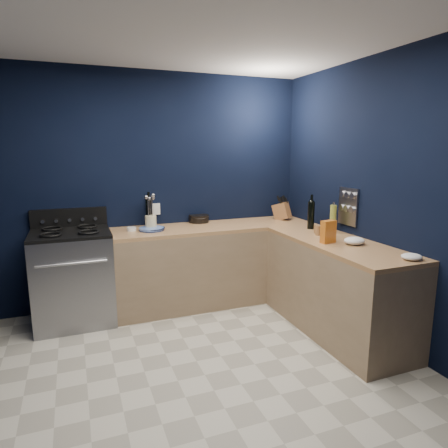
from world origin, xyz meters
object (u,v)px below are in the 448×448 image
gas_range (74,279)px  knife_block (282,211)px  crouton_bag (328,232)px  plate_stack (152,229)px  utensil_crock (151,223)px

gas_range → knife_block: (2.43, 0.08, 0.54)m
gas_range → crouton_bag: 2.57m
plate_stack → utensil_crock: 0.09m
plate_stack → utensil_crock: bearing=84.2°
plate_stack → knife_block: (1.62, 0.08, 0.08)m
gas_range → utensil_crock: size_ratio=6.10×
utensil_crock → knife_block: bearing=0.6°
crouton_bag → gas_range: bearing=143.1°
gas_range → knife_block: size_ratio=4.56×
plate_stack → gas_range: bearing=179.9°
utensil_crock → knife_block: knife_block is taller
gas_range → utensil_crock: 0.97m
gas_range → knife_block: 2.49m
utensil_crock → knife_block: 1.62m
utensil_crock → crouton_bag: size_ratio=0.72×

